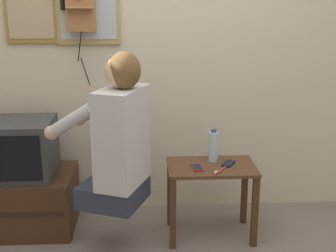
{
  "coord_description": "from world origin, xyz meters",
  "views": [
    {
      "loc": [
        0.0,
        -2.24,
        1.61
      ],
      "look_at": [
        0.15,
        0.6,
        0.8
      ],
      "focal_mm": 50.0,
      "sensor_mm": 36.0,
      "label": 1
    }
  ],
  "objects_px": {
    "cell_phone_spare": "(228,163)",
    "toothbrush": "(219,171)",
    "television": "(18,148)",
    "water_bottle": "(213,146)",
    "cell_phone_held": "(196,167)",
    "framed_picture": "(30,10)",
    "person": "(117,137)"
  },
  "relations": [
    {
      "from": "cell_phone_held",
      "to": "toothbrush",
      "type": "xyz_separation_m",
      "value": [
        0.14,
        -0.07,
        0.0
      ]
    },
    {
      "from": "framed_picture",
      "to": "water_bottle",
      "type": "relative_size",
      "value": 2.01
    },
    {
      "from": "television",
      "to": "cell_phone_spare",
      "type": "bearing_deg",
      "value": -5.56
    },
    {
      "from": "cell_phone_spare",
      "to": "toothbrush",
      "type": "relative_size",
      "value": 0.97
    },
    {
      "from": "cell_phone_spare",
      "to": "water_bottle",
      "type": "distance_m",
      "value": 0.15
    },
    {
      "from": "framed_picture",
      "to": "cell_phone_spare",
      "type": "distance_m",
      "value": 1.71
    },
    {
      "from": "television",
      "to": "cell_phone_spare",
      "type": "height_order",
      "value": "television"
    },
    {
      "from": "person",
      "to": "television",
      "type": "xyz_separation_m",
      "value": [
        -0.69,
        0.32,
        -0.17
      ]
    },
    {
      "from": "television",
      "to": "framed_picture",
      "type": "xyz_separation_m",
      "value": [
        0.08,
        0.3,
        0.9
      ]
    },
    {
      "from": "toothbrush",
      "to": "water_bottle",
      "type": "bearing_deg",
      "value": -52.06
    },
    {
      "from": "television",
      "to": "toothbrush",
      "type": "height_order",
      "value": "television"
    },
    {
      "from": "cell_phone_held",
      "to": "cell_phone_spare",
      "type": "bearing_deg",
      "value": 9.58
    },
    {
      "from": "water_bottle",
      "to": "toothbrush",
      "type": "height_order",
      "value": "water_bottle"
    },
    {
      "from": "cell_phone_held",
      "to": "toothbrush",
      "type": "bearing_deg",
      "value": -33.19
    },
    {
      "from": "person",
      "to": "cell_phone_held",
      "type": "height_order",
      "value": "person"
    },
    {
      "from": "person",
      "to": "framed_picture",
      "type": "relative_size",
      "value": 2.12
    },
    {
      "from": "framed_picture",
      "to": "water_bottle",
      "type": "xyz_separation_m",
      "value": [
        1.23,
        -0.37,
        -0.88
      ]
    },
    {
      "from": "television",
      "to": "toothbrush",
      "type": "bearing_deg",
      "value": -11.5
    },
    {
      "from": "person",
      "to": "television",
      "type": "distance_m",
      "value": 0.78
    },
    {
      "from": "framed_picture",
      "to": "cell_phone_spare",
      "type": "xyz_separation_m",
      "value": [
        1.33,
        -0.44,
        -0.98
      ]
    },
    {
      "from": "toothbrush",
      "to": "person",
      "type": "bearing_deg",
      "value": 38.65
    },
    {
      "from": "framed_picture",
      "to": "cell_phone_spare",
      "type": "relative_size",
      "value": 3.29
    },
    {
      "from": "water_bottle",
      "to": "toothbrush",
      "type": "distance_m",
      "value": 0.22
    },
    {
      "from": "cell_phone_spare",
      "to": "cell_phone_held",
      "type": "bearing_deg",
      "value": -134.63
    },
    {
      "from": "cell_phone_held",
      "to": "cell_phone_spare",
      "type": "distance_m",
      "value": 0.23
    },
    {
      "from": "television",
      "to": "water_bottle",
      "type": "bearing_deg",
      "value": -3.1
    },
    {
      "from": "television",
      "to": "framed_picture",
      "type": "height_order",
      "value": "framed_picture"
    },
    {
      "from": "framed_picture",
      "to": "cell_phone_held",
      "type": "bearing_deg",
      "value": -24.41
    },
    {
      "from": "water_bottle",
      "to": "cell_phone_held",
      "type": "bearing_deg",
      "value": -133.33
    },
    {
      "from": "cell_phone_spare",
      "to": "water_bottle",
      "type": "bearing_deg",
      "value": 173.44
    },
    {
      "from": "water_bottle",
      "to": "television",
      "type": "bearing_deg",
      "value": 176.9
    },
    {
      "from": "cell_phone_held",
      "to": "toothbrush",
      "type": "relative_size",
      "value": 0.92
    }
  ]
}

